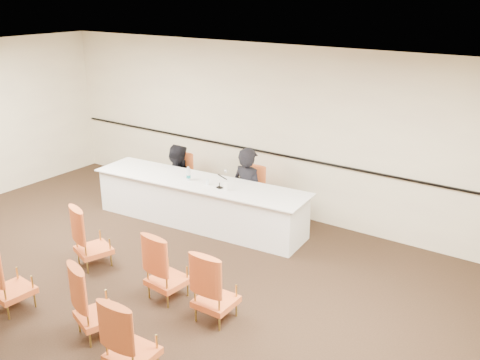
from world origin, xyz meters
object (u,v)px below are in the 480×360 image
object	(u,v)px
panelist_main_chair	(248,194)
panelist_main	(248,196)
panelist_second	(177,185)
microphone	(219,180)
panelist_second_chair	(177,179)
aud_chair_back_mid	(97,299)
coffee_cup	(226,186)
water_bottle	(188,174)
aud_chair_back_right	(131,336)
aud_chair_front_left	(92,236)
aud_chair_back_left	(10,275)
drinking_glass	(207,182)
panel_table	(199,202)
aud_chair_front_right	(216,285)
aud_chair_front_mid	(167,265)

from	to	relation	value
panelist_main_chair	panelist_main	bearing A→B (deg)	175.23
panelist_second	microphone	world-z (taller)	panelist_second
panelist_second_chair	aud_chair_back_mid	bearing A→B (deg)	-66.75
panelist_second_chair	microphone	xyz separation A→B (m)	(1.43, -0.57, 0.45)
coffee_cup	water_bottle	bearing A→B (deg)	179.32
aud_chair_back_right	aud_chair_front_left	bearing A→B (deg)	145.59
water_bottle	aud_chair_back_left	distance (m)	3.36
microphone	aud_chair_back_left	size ratio (longest dim) A/B	0.30
aud_chair_back_mid	aud_chair_back_right	world-z (taller)	same
panelist_main	aud_chair_back_mid	xyz separation A→B (m)	(0.42, -3.78, 0.03)
panelist_main_chair	aud_chair_back_mid	size ratio (longest dim) A/B	1.00
microphone	water_bottle	xyz separation A→B (m)	(-0.66, 0.01, -0.02)
panelist_main_chair	aud_chair_back_mid	bearing A→B (deg)	-88.43
drinking_glass	aud_chair_back_left	xyz separation A→B (m)	(-0.55, -3.34, -0.36)
panelist_main	aud_chair_back_left	world-z (taller)	panelist_main
water_bottle	panelist_second_chair	bearing A→B (deg)	143.43
panel_table	panelist_second_chair	bearing A→B (deg)	146.88
panelist_second	aud_chair_back_left	world-z (taller)	panelist_second
panelist_second	water_bottle	world-z (taller)	panelist_second
panelist_second	water_bottle	distance (m)	1.10
panelist_second	coffee_cup	xyz separation A→B (m)	(1.56, -0.58, 0.49)
panelist_second_chair	aud_chair_back_right	size ratio (longest dim) A/B	1.00
panelist_second	aud_chair_back_right	bearing A→B (deg)	110.22
panelist_second	aud_chair_back_left	bearing A→B (deg)	83.96
microphone	aud_chair_back_left	bearing A→B (deg)	-97.15
coffee_cup	aud_chair_back_right	xyz separation A→B (m)	(1.22, -3.34, -0.37)
water_bottle	aud_chair_front_right	distance (m)	2.98
aud_chair_front_right	aud_chair_back_right	size ratio (longest dim) A/B	1.00
aud_chair_front_right	coffee_cup	bearing A→B (deg)	122.20
aud_chair_front_left	aud_chair_front_mid	size ratio (longest dim) A/B	1.00
microphone	aud_chair_back_left	distance (m)	3.45
panel_table	aud_chair_front_left	world-z (taller)	aud_chair_front_left
aud_chair_back_mid	panelist_second	bearing A→B (deg)	137.82
microphone	drinking_glass	xyz separation A→B (m)	(-0.26, 0.01, -0.09)
drinking_glass	aud_chair_back_mid	bearing A→B (deg)	-75.94
panelist_main	coffee_cup	world-z (taller)	panelist_main
panel_table	coffee_cup	bearing A→B (deg)	-11.80
coffee_cup	aud_chair_front_left	bearing A→B (deg)	-116.31
microphone	panelist_main	bearing A→B (deg)	88.58
drinking_glass	aud_chair_back_left	size ratio (longest dim) A/B	0.11
panelist_main	microphone	bearing A→B (deg)	90.51
microphone	panel_table	bearing A→B (deg)	178.05
panelist_second	aud_chair_back_right	xyz separation A→B (m)	(2.78, -3.92, 0.12)
microphone	aud_chair_front_right	size ratio (longest dim) A/B	0.30
panelist_second	aud_chair_front_left	xyz separation A→B (m)	(0.59, -2.55, 0.12)
panelist_second_chair	aud_chair_front_right	distance (m)	3.90
panelist_second	panelist_second_chair	size ratio (longest dim) A/B	1.70
panelist_main	water_bottle	distance (m)	1.13
panel_table	drinking_glass	distance (m)	0.51
panel_table	panelist_main_chair	size ratio (longest dim) A/B	4.12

